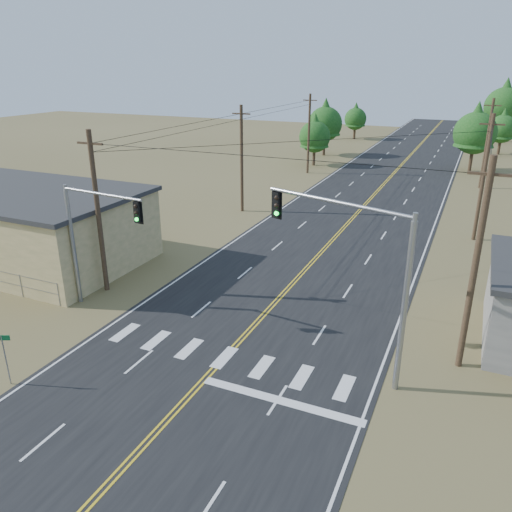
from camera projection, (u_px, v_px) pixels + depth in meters
The scene contains 18 objects.
ground at pixel (120, 472), 17.59m from camera, with size 220.00×220.00×0.00m, color olive.
road at pixel (342, 230), 43.14m from camera, with size 15.00×200.00×0.02m, color black.
building_left at pixel (7, 224), 36.60m from camera, with size 20.00×10.00×5.00m, color #DBBD7E.
utility_pole_left_near at pixel (98, 212), 29.96m from camera, with size 1.80×0.30×10.00m.
utility_pole_left_mid at pixel (242, 159), 47.00m from camera, with size 1.80×0.30×10.00m.
utility_pole_left_far at pixel (309, 133), 64.04m from camera, with size 1.80×0.30×10.00m.
utility_pole_right_near at pixel (475, 266), 21.98m from camera, with size 1.80×0.30×10.00m.
utility_pole_right_mid at pixel (483, 178), 39.02m from camera, with size 1.80×0.30×10.00m.
utility_pole_right_far at pixel (487, 143), 56.06m from camera, with size 1.80×0.30×10.00m.
signal_mast_left at pixel (90, 229), 27.75m from camera, with size 5.63×0.87×7.19m.
signal_mast_right at pixel (361, 260), 21.50m from camera, with size 7.11×2.52×8.08m.
street_sign at pixel (4, 352), 21.82m from camera, with size 0.69×0.33×2.49m.
tree_left_near at pixel (315, 134), 69.30m from camera, with size 4.33×4.33×7.22m.
tree_left_mid at pixel (325, 120), 76.84m from camera, with size 5.23×5.23×8.72m.
tree_left_far at pixel (356, 117), 94.19m from camera, with size 4.09×4.09×6.82m.
tree_right_near at pixel (476, 129), 65.03m from camera, with size 5.45×5.45×9.08m.
tree_right_mid at pixel (503, 126), 77.82m from camera, with size 4.30×4.30×7.17m.
tree_right_far at pixel (504, 103), 90.18m from camera, with size 6.80×6.80×11.33m.
Camera 1 is at (9.96, -10.52, 13.44)m, focal length 35.00 mm.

